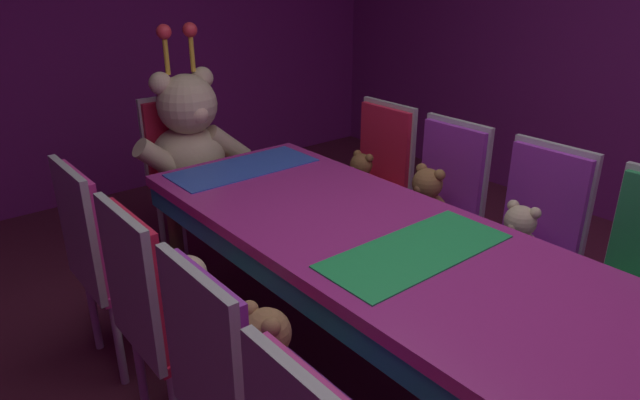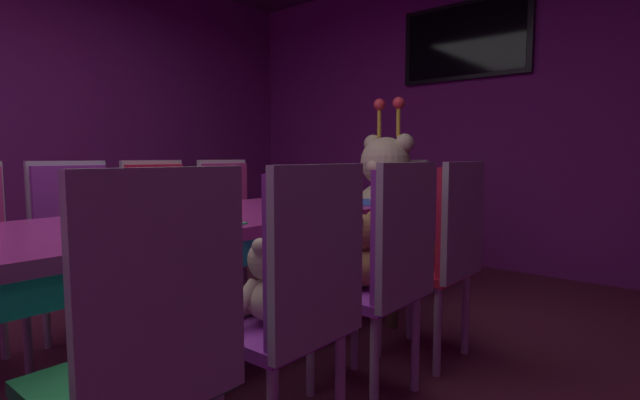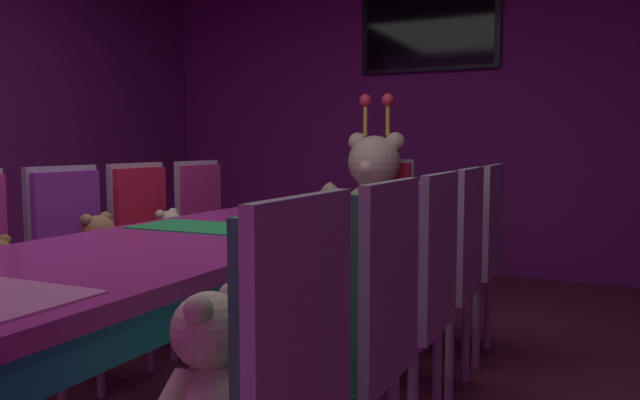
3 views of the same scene
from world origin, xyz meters
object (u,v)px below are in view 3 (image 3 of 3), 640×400
teddy_left_3 (170,240)px  teddy_right_3 (418,256)px  teddy_right_0 (208,375)px  throne_chair (382,215)px  chair_left_2 (77,250)px  chair_left_3 (149,235)px  banquet_table (223,250)px  teddy_left_2 (101,253)px  chair_left_4 (208,224)px  teddy_right_4 (449,245)px  chair_right_1 (364,320)px  king_teddy_bear (373,193)px  chair_right_3 (451,258)px  chair_right_4 (477,242)px  teddy_right_2 (378,283)px  chair_right_0 (269,387)px  wall_tv (429,30)px  chair_right_2 (417,283)px

teddy_left_3 → teddy_right_3: (1.35, 0.02, 0.01)m
teddy_right_0 → throne_chair: bearing=-77.5°
chair_left_2 → chair_left_3: same height
banquet_table → teddy_left_2: (-0.67, 0.00, -0.06)m
teddy_left_3 → teddy_right_3: teddy_right_3 is taller
teddy_left_2 → teddy_right_0: size_ratio=0.96×
chair_left_4 → teddy_right_4: size_ratio=3.51×
chair_left_2 → teddy_right_0: (1.48, -1.06, 0.00)m
teddy_right_0 → chair_right_1: chair_right_1 is taller
teddy_right_0 → king_teddy_bear: size_ratio=0.36×
chair_right_3 → banquet_table: bearing=32.6°
chair_left_2 → chair_right_4: same height
chair_left_2 → throne_chair: size_ratio=1.00×
chair_right_4 → king_teddy_bear: king_teddy_bear is taller
chair_left_3 → king_teddy_bear: bearing=57.3°
teddy_right_2 → teddy_right_3: (-0.01, 0.54, 0.01)m
chair_left_4 → chair_right_3: (1.64, -0.53, 0.00)m
chair_right_1 → teddy_right_3: bearing=-82.1°
teddy_right_2 → throne_chair: (-0.68, 1.97, 0.01)m
chair_left_4 → king_teddy_bear: 1.11m
chair_left_2 → king_teddy_bear: bearing=65.3°
chair_right_0 → wall_tv: 4.49m
teddy_left_2 → throne_chair: 2.06m
banquet_table → teddy_right_0: size_ratio=8.15×
chair_right_1 → chair_right_4: size_ratio=1.00×
chair_right_4 → king_teddy_bear: (-0.83, 0.75, 0.17)m
teddy_left_2 → chair_left_3: size_ratio=0.34×
chair_left_3 → wall_tv: wall_tv is taller
teddy_left_3 → wall_tv: wall_tv is taller
teddy_right_0 → teddy_right_4: 2.09m
teddy_left_2 → throne_chair: bearing=71.0°
chair_right_1 → chair_right_2: same height
banquet_table → chair_right_0: bearing=-52.4°
chair_right_4 → throne_chair: size_ratio=1.00×
chair_left_2 → chair_left_3: bearing=90.4°
chair_right_0 → wall_tv: bearing=-78.9°
teddy_left_2 → teddy_right_0: 1.71m
throne_chair → king_teddy_bear: 0.24m
chair_left_2 → chair_left_4: (-0.01, 1.05, 0.00)m
chair_right_4 → king_teddy_bear: size_ratio=1.02×
chair_right_2 → chair_right_1: bearing=89.5°
chair_right_0 → chair_right_2: (0.00, 1.04, 0.00)m
banquet_table → teddy_left_3: 0.85m
teddy_left_2 → banquet_table: bearing=-0.4°
teddy_left_2 → king_teddy_bear: king_teddy_bear is taller
chair_left_3 → chair_right_2: 1.72m
chair_left_3 → chair_left_4: bearing=90.2°
teddy_left_2 → chair_right_3: size_ratio=0.34×
banquet_table → chair_right_3: 0.97m
chair_right_4 → chair_right_0: bearing=89.7°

